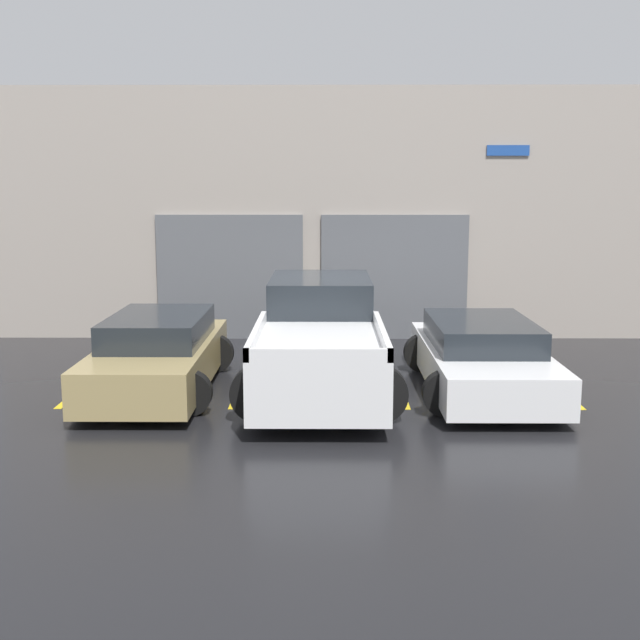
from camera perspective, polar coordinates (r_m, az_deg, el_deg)
name	(u,v)px	position (r m, az deg, el deg)	size (l,w,h in m)	color
ground_plane	(320,369)	(14.76, 0.03, -3.52)	(28.00, 28.00, 0.00)	black
shophouse_building	(321,216)	(17.67, 0.08, 7.41)	(14.39, 0.68, 5.41)	#9E9389
pickup_truck	(320,339)	(13.36, -0.01, -1.35)	(2.54, 5.59, 1.71)	white
sedan_white	(482,357)	(13.38, 11.42, -2.61)	(2.27, 4.56, 1.17)	white
sedan_side	(158,355)	(13.41, -11.42, -2.44)	(2.15, 4.49, 1.25)	#9E8956
parking_stripe_far_left	(79,390)	(13.85, -16.75, -4.80)	(0.12, 2.20, 0.01)	gold
parking_stripe_left	(239,391)	(13.31, -5.75, -5.01)	(0.12, 2.20, 0.01)	gold
parking_stripe_centre	(400,391)	(13.30, 5.73, -5.03)	(0.12, 2.20, 0.01)	gold
parking_stripe_right	(561,391)	(13.80, 16.79, -4.86)	(0.12, 2.20, 0.01)	gold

